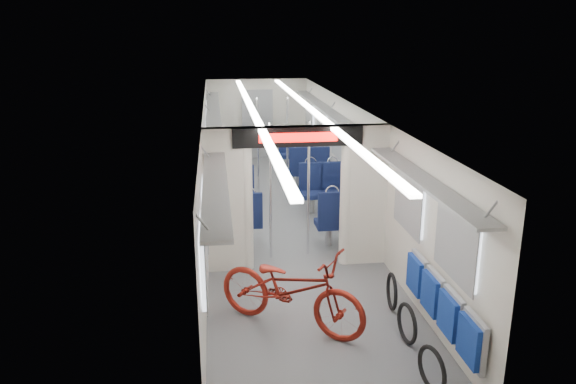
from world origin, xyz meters
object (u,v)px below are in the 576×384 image
(bicycle, at_px, (291,289))
(stanchion_far_right, at_px, (287,150))
(bike_hoop_c, at_px, (392,293))
(seat_bay_near_right, at_px, (332,199))
(bike_hoop_a, at_px, (432,371))
(seat_bay_near_left, at_px, (234,201))
(flip_bench, at_px, (441,304))
(bike_hoop_b, at_px, (407,325))
(stanchion_far_left, at_px, (258,150))
(stanchion_near_left, at_px, (271,192))
(stanchion_near_right, at_px, (308,190))
(seat_bay_far_right, at_px, (302,157))
(seat_bay_far_left, at_px, (229,160))

(bicycle, height_order, stanchion_far_right, stanchion_far_right)
(bike_hoop_c, xyz_separation_m, seat_bay_near_right, (-0.15, 3.34, 0.33))
(bicycle, distance_m, bike_hoop_c, 1.50)
(bike_hoop_a, height_order, stanchion_far_right, stanchion_far_right)
(bike_hoop_a, height_order, seat_bay_near_left, seat_bay_near_left)
(flip_bench, height_order, bike_hoop_b, flip_bench)
(bike_hoop_a, bearing_deg, seat_bay_near_left, 109.48)
(flip_bench, bearing_deg, stanchion_far_left, 105.03)
(bicycle, distance_m, stanchion_near_left, 2.40)
(seat_bay_near_left, height_order, stanchion_near_right, stanchion_near_right)
(bike_hoop_b, height_order, stanchion_far_left, stanchion_far_left)
(flip_bench, distance_m, seat_bay_far_right, 8.06)
(seat_bay_far_left, bearing_deg, seat_bay_near_right, -62.37)
(flip_bench, distance_m, stanchion_near_left, 3.54)
(bicycle, relative_size, seat_bay_near_left, 0.98)
(bike_hoop_a, height_order, seat_bay_near_right, seat_bay_near_right)
(stanchion_far_right, bearing_deg, bike_hoop_c, -81.65)
(seat_bay_near_right, bearing_deg, seat_bay_far_right, 90.00)
(flip_bench, xyz_separation_m, bike_hoop_a, (-0.40, -0.79, -0.35))
(bike_hoop_c, relative_size, stanchion_near_left, 0.23)
(bicycle, bearing_deg, flip_bench, -76.84)
(seat_bay_far_right, bearing_deg, seat_bay_far_left, -176.36)
(bike_hoop_a, relative_size, bike_hoop_b, 0.99)
(seat_bay_near_left, distance_m, seat_bay_far_right, 3.97)
(stanchion_far_right, bearing_deg, seat_bay_far_right, 71.04)
(stanchion_near_left, relative_size, stanchion_near_right, 1.00)
(flip_bench, xyz_separation_m, stanchion_far_right, (-1.04, 6.24, 0.57))
(flip_bench, bearing_deg, seat_bay_near_right, 95.49)
(seat_bay_near_right, distance_m, seat_bay_far_left, 4.03)
(bicycle, xyz_separation_m, flip_bench, (1.71, -0.71, 0.04))
(flip_bench, xyz_separation_m, stanchion_far_left, (-1.68, 6.26, 0.57))
(seat_bay_far_left, bearing_deg, stanchion_far_right, -53.43)
(seat_bay_near_left, relative_size, stanchion_near_right, 0.92)
(stanchion_near_left, xyz_separation_m, stanchion_far_left, (0.05, 3.23, 0.00))
(seat_bay_far_left, bearing_deg, stanchion_near_right, -76.15)
(seat_bay_far_left, relative_size, stanchion_near_left, 1.01)
(flip_bench, bearing_deg, bike_hoop_a, -116.90)
(bike_hoop_b, bearing_deg, seat_bay_far_right, 90.50)
(bike_hoop_b, xyz_separation_m, stanchion_far_right, (-0.69, 6.09, 0.91))
(bicycle, relative_size, seat_bay_near_right, 0.91)
(seat_bay_near_right, height_order, stanchion_near_left, stanchion_near_left)
(stanchion_near_left, height_order, stanchion_near_right, same)
(bike_hoop_c, relative_size, seat_bay_far_right, 0.23)
(stanchion_far_left, height_order, stanchion_far_right, same)
(bike_hoop_a, distance_m, stanchion_far_right, 7.12)
(bicycle, relative_size, bike_hoop_b, 3.98)
(bike_hoop_c, relative_size, stanchion_far_right, 0.23)
(bicycle, relative_size, seat_bay_far_left, 0.89)
(bicycle, relative_size, bike_hoop_a, 4.04)
(seat_bay_near_right, height_order, stanchion_far_right, stanchion_far_right)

